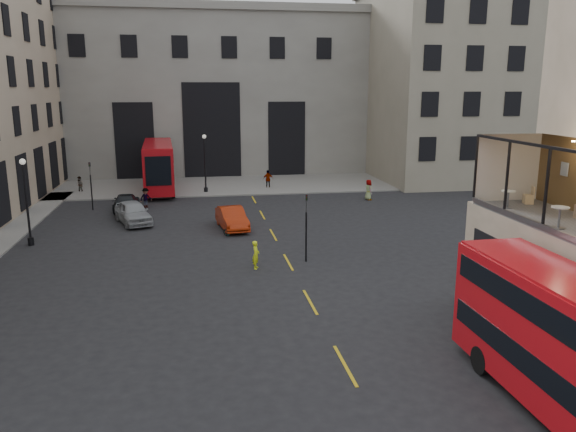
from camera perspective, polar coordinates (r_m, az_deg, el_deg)
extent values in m
plane|color=black|center=(20.84, 11.29, -14.25)|extent=(140.00, 140.00, 0.00)
cube|color=black|center=(22.23, 23.74, -7.75)|extent=(0.08, 9.20, 3.00)
cube|color=beige|center=(26.20, 21.44, 4.61)|extent=(3.00, 0.04, 2.90)
cube|color=slate|center=(21.49, 24.44, -0.97)|extent=(0.12, 10.00, 0.18)
cube|color=black|center=(21.06, 25.13, 6.32)|extent=(0.12, 10.00, 0.10)
cube|color=beige|center=(25.47, 26.28, 4.30)|extent=(0.04, 0.45, 0.55)
cylinder|color=#FFD899|center=(24.01, 27.01, 6.79)|extent=(0.12, 0.12, 0.05)
cube|color=#C9B297|center=(23.00, 27.00, -6.74)|extent=(3.00, 11.00, 4.50)
cube|color=gray|center=(65.30, -7.98, 12.39)|extent=(34.00, 10.00, 18.00)
cube|color=gray|center=(65.81, -8.23, 19.90)|extent=(35.00, 10.60, 0.80)
cube|color=black|center=(60.42, -7.72, 8.57)|extent=(6.00, 0.12, 10.00)
cube|color=black|center=(60.78, -15.31, 7.31)|extent=(4.00, 0.12, 8.00)
cube|color=black|center=(61.28, -0.13, 7.81)|extent=(4.00, 0.12, 8.00)
cube|color=gray|center=(63.27, 16.12, 12.92)|extent=(16.00, 18.00, 20.00)
cube|color=slate|center=(56.06, -8.42, 3.13)|extent=(40.00, 12.00, 0.12)
cylinder|color=black|center=(30.91, 1.85, -2.16)|extent=(0.10, 0.10, 2.80)
imported|color=black|center=(30.48, 1.88, 1.30)|extent=(0.16, 0.20, 1.00)
cylinder|color=black|center=(46.69, -19.32, 2.26)|extent=(0.10, 0.10, 2.80)
imported|color=black|center=(46.40, -19.50, 4.57)|extent=(0.16, 0.20, 1.00)
cylinder|color=black|center=(37.34, -24.98, 0.99)|extent=(0.14, 0.14, 5.00)
cylinder|color=black|center=(37.82, -24.66, -2.35)|extent=(0.36, 0.36, 0.50)
sphere|color=silver|center=(36.94, -25.37, 5.01)|extent=(0.36, 0.36, 0.36)
cylinder|color=black|center=(51.74, -8.42, 5.06)|extent=(0.14, 0.14, 5.00)
cylinder|color=black|center=(52.09, -8.34, 2.61)|extent=(0.36, 0.36, 0.50)
sphere|color=silver|center=(51.46, -8.51, 7.98)|extent=(0.36, 0.36, 0.36)
cylinder|color=black|center=(20.54, 19.02, -13.68)|extent=(0.28, 0.95, 0.95)
cylinder|color=black|center=(21.61, 24.08, -12.75)|extent=(0.28, 0.95, 0.95)
cube|color=#A50B12|center=(53.71, -13.01, 5.05)|extent=(3.17, 11.41, 4.00)
cube|color=black|center=(53.78, -12.98, 4.46)|extent=(3.18, 10.79, 0.82)
cube|color=black|center=(53.56, -13.07, 6.36)|extent=(3.18, 10.79, 0.82)
cube|color=#A50B12|center=(53.48, -13.12, 7.21)|extent=(3.05, 11.17, 0.12)
cylinder|color=black|center=(57.57, -14.06, 3.59)|extent=(0.34, 1.04, 1.03)
cylinder|color=black|center=(57.55, -11.75, 3.71)|extent=(0.34, 1.04, 1.03)
cylinder|color=black|center=(50.12, -14.24, 2.25)|extent=(0.34, 1.04, 1.03)
cylinder|color=black|center=(50.10, -11.58, 2.38)|extent=(0.34, 1.04, 1.03)
imported|color=#989CA0|center=(41.28, -15.47, 0.36)|extent=(3.36, 5.07, 1.60)
imported|color=#AB280A|center=(38.49, -5.71, -0.22)|extent=(2.18, 4.66, 1.48)
imported|color=black|center=(45.90, -16.13, 1.37)|extent=(2.06, 4.64, 1.32)
imported|color=gray|center=(36.92, -5.39, -1.28)|extent=(1.69, 0.97, 0.84)
imported|color=#E7FF1A|center=(29.92, -3.29, -3.96)|extent=(0.51, 0.64, 1.52)
imported|color=gray|center=(54.86, -20.37, 2.99)|extent=(0.91, 0.83, 1.53)
imported|color=gray|center=(46.55, -14.25, 1.80)|extent=(1.18, 1.08, 1.59)
imported|color=gray|center=(53.76, -2.04, 3.74)|extent=(1.06, 0.48, 1.77)
imported|color=gray|center=(48.68, 8.18, 2.64)|extent=(0.69, 0.94, 1.76)
cylinder|color=beige|center=(21.76, 25.95, 0.80)|extent=(0.62, 0.62, 0.04)
cylinder|color=slate|center=(21.83, 25.85, -0.15)|extent=(0.08, 0.08, 0.72)
cylinder|color=slate|center=(21.91, 25.76, -1.08)|extent=(0.45, 0.45, 0.03)
cylinder|color=white|center=(24.68, 21.51, 2.38)|extent=(0.58, 0.58, 0.04)
cylinder|color=slate|center=(24.74, 21.44, 1.59)|extent=(0.08, 0.08, 0.67)
cylinder|color=slate|center=(24.81, 21.38, 0.82)|extent=(0.42, 0.42, 0.03)
cube|color=tan|center=(25.94, 23.21, 1.58)|extent=(0.45, 0.45, 0.40)
cube|color=tan|center=(25.94, 23.63, 2.38)|extent=(0.12, 0.37, 0.35)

